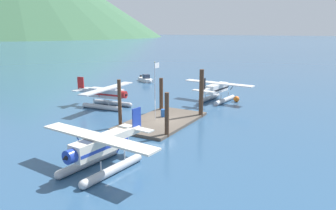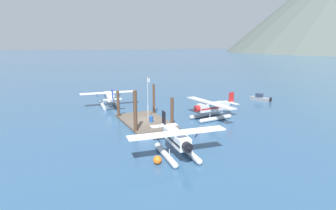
{
  "view_description": "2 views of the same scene",
  "coord_description": "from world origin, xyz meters",
  "px_view_note": "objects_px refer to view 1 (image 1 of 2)",
  "views": [
    {
      "loc": [
        -29.4,
        -17.24,
        10.05
      ],
      "look_at": [
        2.05,
        0.38,
        1.53
      ],
      "focal_mm": 33.96,
      "sensor_mm": 36.0,
      "label": 1
    },
    {
      "loc": [
        36.85,
        -13.68,
        11.38
      ],
      "look_at": [
        0.54,
        3.54,
        2.42
      ],
      "focal_mm": 29.02,
      "sensor_mm": 36.0,
      "label": 2
    }
  ],
  "objects_px": {
    "flagpole": "(155,84)",
    "fuel_drum": "(163,113)",
    "mooring_buoy": "(236,99)",
    "boat_white_open_east": "(146,79)",
    "seaplane_white_stbd_aft": "(217,90)",
    "seaplane_cream_port_aft": "(100,150)",
    "seaplane_silver_bow_right": "(107,96)"
  },
  "relations": [
    {
      "from": "seaplane_cream_port_aft",
      "to": "seaplane_silver_bow_right",
      "type": "bearing_deg",
      "value": 38.53
    },
    {
      "from": "mooring_buoy",
      "to": "seaplane_cream_port_aft",
      "type": "distance_m",
      "value": 27.13
    },
    {
      "from": "seaplane_white_stbd_aft",
      "to": "seaplane_cream_port_aft",
      "type": "xyz_separation_m",
      "value": [
        -26.1,
        -0.84,
        0.0
      ]
    },
    {
      "from": "flagpole",
      "to": "seaplane_cream_port_aft",
      "type": "height_order",
      "value": "flagpole"
    },
    {
      "from": "fuel_drum",
      "to": "flagpole",
      "type": "bearing_deg",
      "value": 175.03
    },
    {
      "from": "flagpole",
      "to": "seaplane_cream_port_aft",
      "type": "xyz_separation_m",
      "value": [
        -12.58,
        -2.93,
        -2.72
      ]
    },
    {
      "from": "mooring_buoy",
      "to": "seaplane_cream_port_aft",
      "type": "bearing_deg",
      "value": 176.24
    },
    {
      "from": "seaplane_silver_bow_right",
      "to": "seaplane_white_stbd_aft",
      "type": "height_order",
      "value": "same"
    },
    {
      "from": "flagpole",
      "to": "boat_white_open_east",
      "type": "distance_m",
      "value": 29.0
    },
    {
      "from": "boat_white_open_east",
      "to": "seaplane_silver_bow_right",
      "type": "bearing_deg",
      "value": -160.5
    },
    {
      "from": "mooring_buoy",
      "to": "flagpole",
      "type": "bearing_deg",
      "value": 161.97
    },
    {
      "from": "mooring_buoy",
      "to": "seaplane_cream_port_aft",
      "type": "relative_size",
      "value": 0.08
    },
    {
      "from": "flagpole",
      "to": "mooring_buoy",
      "type": "bearing_deg",
      "value": -18.03
    },
    {
      "from": "mooring_buoy",
      "to": "boat_white_open_east",
      "type": "distance_m",
      "value": 23.16
    },
    {
      "from": "fuel_drum",
      "to": "seaplane_white_stbd_aft",
      "type": "relative_size",
      "value": 0.08
    },
    {
      "from": "seaplane_cream_port_aft",
      "to": "boat_white_open_east",
      "type": "distance_m",
      "value": 41.01
    },
    {
      "from": "fuel_drum",
      "to": "seaplane_silver_bow_right",
      "type": "xyz_separation_m",
      "value": [
        1.38,
        9.47,
        0.84
      ]
    },
    {
      "from": "seaplane_silver_bow_right",
      "to": "seaplane_white_stbd_aft",
      "type": "xyz_separation_m",
      "value": [
        10.68,
        -11.44,
        0.0
      ]
    },
    {
      "from": "seaplane_white_stbd_aft",
      "to": "seaplane_cream_port_aft",
      "type": "relative_size",
      "value": 1.0
    },
    {
      "from": "fuel_drum",
      "to": "seaplane_cream_port_aft",
      "type": "xyz_separation_m",
      "value": [
        -14.04,
        -2.81,
        0.84
      ]
    },
    {
      "from": "fuel_drum",
      "to": "boat_white_open_east",
      "type": "xyz_separation_m",
      "value": [
        21.99,
        16.77,
        -0.25
      ]
    },
    {
      "from": "mooring_buoy",
      "to": "boat_white_open_east",
      "type": "height_order",
      "value": "boat_white_open_east"
    },
    {
      "from": "fuel_drum",
      "to": "seaplane_white_stbd_aft",
      "type": "distance_m",
      "value": 12.25
    },
    {
      "from": "mooring_buoy",
      "to": "seaplane_cream_port_aft",
      "type": "height_order",
      "value": "seaplane_cream_port_aft"
    },
    {
      "from": "seaplane_cream_port_aft",
      "to": "boat_white_open_east",
      "type": "bearing_deg",
      "value": 28.52
    },
    {
      "from": "flagpole",
      "to": "boat_white_open_east",
      "type": "relative_size",
      "value": 1.48
    },
    {
      "from": "seaplane_cream_port_aft",
      "to": "fuel_drum",
      "type": "bearing_deg",
      "value": 11.31
    },
    {
      "from": "fuel_drum",
      "to": "mooring_buoy",
      "type": "relative_size",
      "value": 1.04
    },
    {
      "from": "flagpole",
      "to": "fuel_drum",
      "type": "distance_m",
      "value": 3.85
    },
    {
      "from": "seaplane_silver_bow_right",
      "to": "boat_white_open_east",
      "type": "relative_size",
      "value": 2.4
    },
    {
      "from": "fuel_drum",
      "to": "seaplane_silver_bow_right",
      "type": "distance_m",
      "value": 9.61
    },
    {
      "from": "fuel_drum",
      "to": "boat_white_open_east",
      "type": "relative_size",
      "value": 0.2
    }
  ]
}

